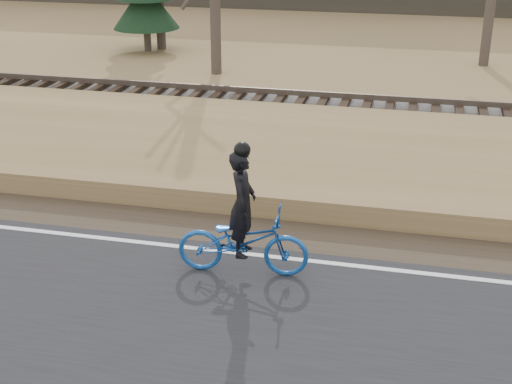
# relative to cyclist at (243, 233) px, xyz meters

# --- Properties ---
(ground) EXTENTS (120.00, 120.00, 0.00)m
(ground) POSITION_rel_cyclist_xyz_m (-0.60, 0.41, -0.76)
(ground) COLOR #97754D
(ground) RESTS_ON ground
(road) EXTENTS (120.00, 6.00, 0.06)m
(road) POSITION_rel_cyclist_xyz_m (-0.60, -2.09, -0.73)
(road) COLOR black
(road) RESTS_ON ground
(edge_line) EXTENTS (120.00, 0.12, 0.01)m
(edge_line) POSITION_rel_cyclist_xyz_m (-0.60, 0.61, -0.70)
(edge_line) COLOR silver
(edge_line) RESTS_ON road
(shoulder) EXTENTS (120.00, 1.60, 0.04)m
(shoulder) POSITION_rel_cyclist_xyz_m (-0.60, 1.61, -0.74)
(shoulder) COLOR #473A2B
(shoulder) RESTS_ON ground
(embankment) EXTENTS (120.00, 5.00, 0.44)m
(embankment) POSITION_rel_cyclist_xyz_m (-0.60, 4.61, -0.54)
(embankment) COLOR #97754D
(embankment) RESTS_ON ground
(ballast) EXTENTS (120.00, 3.00, 0.45)m
(ballast) POSITION_rel_cyclist_xyz_m (-0.60, 8.41, -0.54)
(ballast) COLOR slate
(ballast) RESTS_ON ground
(railroad) EXTENTS (120.00, 2.40, 0.29)m
(railroad) POSITION_rel_cyclist_xyz_m (-0.60, 8.41, -0.24)
(railroad) COLOR black
(railroad) RESTS_ON ballast
(cyclist) EXTENTS (2.17, 0.93, 2.23)m
(cyclist) POSITION_rel_cyclist_xyz_m (0.00, 0.00, 0.00)
(cyclist) COLOR #164D9C
(cyclist) RESTS_ON road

